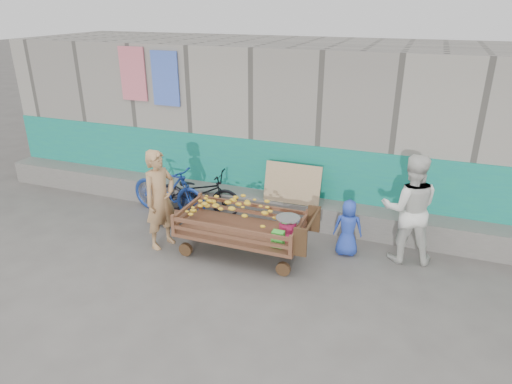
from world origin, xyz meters
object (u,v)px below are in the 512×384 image
at_px(vendor_man, 160,199).
at_px(bicycle_dark, 198,193).
at_px(banana_cart, 239,219).
at_px(bench, 179,218).
at_px(child, 348,228).
at_px(bicycle_blue, 168,190).
at_px(woman, 409,209).

relative_size(vendor_man, bicycle_dark, 1.00).
height_order(banana_cart, bench, banana_cart).
relative_size(child, bicycle_blue, 0.56).
distance_m(vendor_man, woman, 3.85).
distance_m(child, bicycle_dark, 2.92).
relative_size(bicycle_dark, bicycle_blue, 1.01).
distance_m(vendor_man, bicycle_blue, 1.23).
distance_m(bicycle_dark, bicycle_blue, 0.55).
distance_m(banana_cart, bicycle_blue, 2.01).
height_order(banana_cart, bicycle_dark, banana_cart).
relative_size(bench, vendor_man, 0.62).
distance_m(woman, child, 0.96).
bearing_deg(woman, bench, -5.53).
height_order(bench, bicycle_blue, bicycle_blue).
bearing_deg(banana_cart, child, 20.69).
bearing_deg(child, bicycle_blue, -14.28).
relative_size(bench, bicycle_dark, 0.62).
xyz_separation_m(banana_cart, bench, (-1.36, 0.48, -0.43)).
xyz_separation_m(banana_cart, child, (1.59, 0.60, -0.15)).
xyz_separation_m(child, bicycle_blue, (-3.38, 0.29, 0.03)).
relative_size(woman, child, 1.86).
xyz_separation_m(bicycle_dark, bicycle_blue, (-0.51, -0.20, 0.06)).
bearing_deg(bicycle_dark, child, -106.46).
bearing_deg(bench, bicycle_dark, 82.39).
xyz_separation_m(woman, child, (-0.86, -0.16, -0.40)).
relative_size(vendor_man, child, 1.78).
height_order(banana_cart, child, child).
xyz_separation_m(banana_cart, bicycle_blue, (-1.79, 0.89, -0.12)).
bearing_deg(bench, vendor_man, -82.78).
bearing_deg(banana_cart, woman, 17.30).
bearing_deg(bench, banana_cart, -19.21).
xyz_separation_m(bench, woman, (3.82, 0.29, 0.67)).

